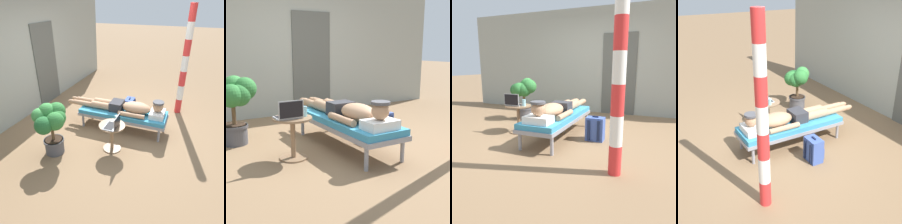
# 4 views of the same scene
# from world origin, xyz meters

# --- Properties ---
(ground_plane) EXTENTS (40.00, 40.00, 0.00)m
(ground_plane) POSITION_xyz_m (0.00, 0.00, 0.00)
(ground_plane) COLOR #846647
(house_wall_back) EXTENTS (7.60, 0.20, 2.70)m
(house_wall_back) POSITION_xyz_m (-0.06, 2.26, 1.35)
(house_wall_back) COLOR #999E93
(house_wall_back) RESTS_ON ground
(house_door_panel) EXTENTS (0.84, 0.03, 2.04)m
(house_door_panel) POSITION_xyz_m (0.59, 2.15, 1.02)
(house_door_panel) COLOR #545651
(house_door_panel) RESTS_ON ground
(lounge_chair) EXTENTS (0.63, 1.87, 0.42)m
(lounge_chair) POSITION_xyz_m (-0.06, -0.18, 0.35)
(lounge_chair) COLOR gray
(lounge_chair) RESTS_ON ground
(person_reclining) EXTENTS (0.53, 2.17, 0.33)m
(person_reclining) POSITION_xyz_m (-0.06, -0.24, 0.52)
(person_reclining) COLOR white
(person_reclining) RESTS_ON lounge_chair
(side_table) EXTENTS (0.48, 0.48, 0.52)m
(side_table) POSITION_xyz_m (-0.86, -0.23, 0.36)
(side_table) COLOR #8C6B4C
(side_table) RESTS_ON ground
(laptop) EXTENTS (0.31, 0.24, 0.23)m
(laptop) POSITION_xyz_m (-0.92, -0.28, 0.58)
(laptop) COLOR #A5A8AD
(laptop) RESTS_ON side_table
(drink_glass) EXTENTS (0.06, 0.06, 0.12)m
(drink_glass) POSITION_xyz_m (-0.71, -0.26, 0.59)
(drink_glass) COLOR #99D8E5
(drink_glass) RESTS_ON side_table
(backpack) EXTENTS (0.30, 0.26, 0.42)m
(backpack) POSITION_xyz_m (0.60, -0.12, 0.20)
(backpack) COLOR #3F59A5
(backpack) RESTS_ON ground
(potted_plant) EXTENTS (0.68, 0.58, 0.96)m
(potted_plant) POSITION_xyz_m (-1.34, 0.72, 0.64)
(potted_plant) COLOR #4C4C51
(potted_plant) RESTS_ON ground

